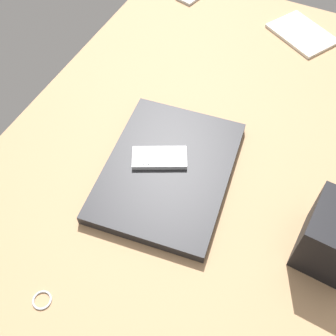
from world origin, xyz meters
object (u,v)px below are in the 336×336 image
(laptop_closed, at_px, (168,171))
(desk_organizer, at_px, (335,237))
(cell_phone_on_laptop, at_px, (160,158))
(key_ring, at_px, (42,300))
(notepad, at_px, (302,34))

(laptop_closed, distance_m, desk_organizer, 0.33)
(cell_phone_on_laptop, relative_size, key_ring, 3.68)
(laptop_closed, relative_size, notepad, 1.98)
(laptop_closed, height_order, cell_phone_on_laptop, cell_phone_on_laptop)
(laptop_closed, distance_m, cell_phone_on_laptop, 0.03)
(cell_phone_on_laptop, bearing_deg, key_ring, -8.89)
(laptop_closed, xyz_separation_m, notepad, (-0.56, 0.12, -0.01))
(key_ring, xyz_separation_m, desk_organizer, (-0.29, 0.40, 0.06))
(notepad, bearing_deg, key_ring, 17.63)
(laptop_closed, bearing_deg, desk_organizer, 77.60)
(cell_phone_on_laptop, height_order, notepad, cell_phone_on_laptop)
(cell_phone_on_laptop, xyz_separation_m, notepad, (-0.55, 0.15, -0.02))
(notepad, relative_size, desk_organizer, 1.37)
(cell_phone_on_laptop, distance_m, desk_organizer, 0.35)
(cell_phone_on_laptop, bearing_deg, notepad, 165.01)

